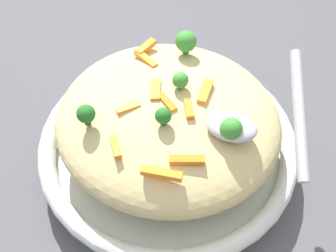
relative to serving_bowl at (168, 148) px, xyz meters
name	(u,v)px	position (x,y,z in m)	size (l,w,h in m)	color
ground_plane	(168,160)	(0.00, 0.00, -0.03)	(2.40, 2.40, 0.00)	#4C4C51
serving_bowl	(168,148)	(0.00, 0.00, 0.00)	(0.33, 0.33, 0.05)	silver
pasta_mound	(168,121)	(0.00, 0.00, 0.06)	(0.27, 0.26, 0.08)	#D1BA7A
carrot_piece_0	(146,47)	(-0.05, 0.08, 0.09)	(0.03, 0.01, 0.01)	orange
carrot_piece_1	(162,173)	(0.02, -0.09, 0.09)	(0.04, 0.01, 0.01)	orange
carrot_piece_2	(189,109)	(0.03, -0.01, 0.10)	(0.03, 0.01, 0.01)	orange
carrot_piece_3	(167,102)	(0.00, -0.01, 0.10)	(0.03, 0.01, 0.01)	orange
carrot_piece_4	(187,160)	(0.04, -0.07, 0.09)	(0.04, 0.01, 0.01)	orange
carrot_piece_5	(205,91)	(0.04, 0.02, 0.10)	(0.04, 0.01, 0.01)	orange
carrot_piece_6	(156,90)	(-0.02, 0.01, 0.10)	(0.03, 0.01, 0.01)	orange
carrot_piece_7	(128,108)	(-0.04, -0.02, 0.10)	(0.03, 0.01, 0.01)	orange
carrot_piece_8	(116,147)	(-0.03, -0.08, 0.09)	(0.03, 0.01, 0.01)	orange
carrot_piece_9	(146,59)	(-0.05, 0.06, 0.09)	(0.04, 0.01, 0.01)	orange
broccoli_floret_0	(163,116)	(0.01, -0.03, 0.11)	(0.02, 0.02, 0.02)	#205B1C
broccoli_floret_1	(231,129)	(0.08, -0.03, 0.11)	(0.02, 0.02, 0.03)	#377928
broccoli_floret_2	(186,42)	(-0.01, 0.09, 0.11)	(0.03, 0.03, 0.03)	#377928
broccoli_floret_3	(180,80)	(0.01, 0.02, 0.11)	(0.02, 0.02, 0.02)	#377928
broccoli_floret_4	(86,114)	(-0.08, -0.06, 0.11)	(0.02, 0.02, 0.03)	#205B1C
serving_spoon	(254,122)	(0.10, -0.01, 0.11)	(0.12, 0.14, 0.06)	#B7B7BC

